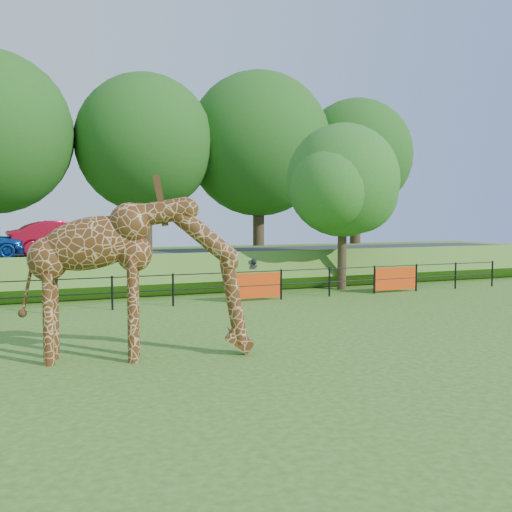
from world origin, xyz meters
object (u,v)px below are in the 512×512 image
(car_red, at_px, (63,238))
(visitor, at_px, (253,275))
(tree_east, at_px, (344,185))
(giraffe, at_px, (140,278))

(car_red, height_order, visitor, car_red)
(visitor, xyz_separation_m, tree_east, (3.83, -0.46, 3.60))
(giraffe, height_order, tree_east, tree_east)
(giraffe, distance_m, car_red, 12.59)
(giraffe, xyz_separation_m, tree_east, (9.98, 8.28, 2.56))
(giraffe, bearing_deg, car_red, 106.60)
(visitor, bearing_deg, car_red, -47.04)
(giraffe, height_order, car_red, giraffe)
(car_red, bearing_deg, visitor, -125.83)
(giraffe, bearing_deg, tree_east, 53.22)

